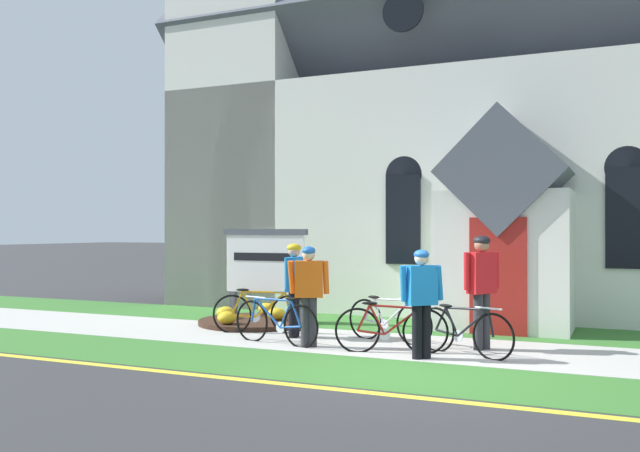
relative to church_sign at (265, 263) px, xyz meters
The scene contains 17 objects.
ground 4.25m from the church_sign, ahead, with size 140.00×140.00×0.00m, color #333335.
sidewalk_slab 3.11m from the church_sign, 33.86° to the right, with size 32.00×2.39×0.01m, color #B7B5AD.
grass_verge 4.57m from the church_sign, 57.36° to the right, with size 32.00×1.85×0.01m, color #38722D.
church_lawn 2.75m from the church_sign, 16.09° to the left, with size 24.00×2.18×0.01m, color #38722D.
curb_paint_stripe 5.49m from the church_sign, 63.59° to the right, with size 28.00×0.16×0.01m, color yellow.
church_building 7.39m from the church_sign, 72.40° to the left, with size 12.91×11.06×14.40m.
church_sign is the anchor object (origin of this frame).
flower_bed 1.17m from the church_sign, 94.73° to the right, with size 2.29×2.29×0.34m.
bicycle_orange 2.84m from the church_sign, 57.61° to the right, with size 1.73×0.44×0.81m.
bicycle_black 4.98m from the church_sign, 24.44° to the right, with size 1.60×0.69×0.77m.
bicycle_yellow 1.69m from the church_sign, 64.52° to the right, with size 1.67×0.66×0.83m.
bicycle_blue 3.45m from the church_sign, 23.35° to the right, with size 1.64×0.57×0.78m.
bicycle_white 4.18m from the church_sign, 33.58° to the right, with size 1.65×0.58×0.80m.
cyclist_in_yellow_jersey 4.74m from the church_sign, 32.85° to the right, with size 0.53×0.51×1.59m.
cyclist_in_orange_jersey 4.86m from the church_sign, 17.44° to the right, with size 0.46×0.59×1.79m.
cyclist_in_blue_jersey 2.11m from the church_sign, 47.49° to the right, with size 0.29×0.69×1.64m.
cyclist_in_green_jersey 3.12m from the church_sign, 48.46° to the right, with size 0.62×0.37×1.61m.
Camera 1 is at (2.60, -8.72, 1.87)m, focal length 38.21 mm.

